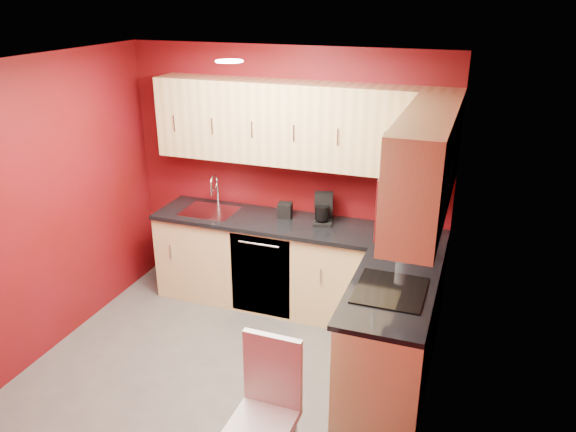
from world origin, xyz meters
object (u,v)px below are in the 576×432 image
Objects in this scene: paper_towel at (404,243)px; dining_chair at (262,416)px; sink at (210,207)px; coffee_maker at (323,209)px; microwave at (415,197)px; napkin_holder at (285,210)px.

dining_chair is (-0.58, -1.67, -0.55)m from paper_towel.
coffee_maker is at bearing 3.20° from sink.
dining_chair is at bearing -109.10° from paper_towel.
microwave reaches higher than napkin_holder.
microwave is at bearing -25.60° from sink.
microwave is 2.97× the size of paper_towel.
microwave is 1.74m from dining_chair.
coffee_maker is at bearing 131.42° from microwave.
sink reaches higher than paper_towel.
sink is 2.56m from dining_chair.
sink is at bearing 124.94° from dining_chair.
dining_chair is (1.40, -2.09, -0.46)m from sink.
coffee_maker is at bearing 97.68° from dining_chair.
sink is 0.54× the size of dining_chair.
napkin_holder is 0.14× the size of dining_chair.
dining_chair is (-0.69, -1.08, -1.18)m from microwave.
microwave is at bearing -60.95° from coffee_maker.
napkin_holder is at bearing 107.45° from dining_chair.
microwave is 0.86m from paper_towel.
sink is 2.03× the size of paper_towel.
dining_chair is at bearing -56.16° from sink.
coffee_maker is at bearing -4.08° from napkin_holder.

